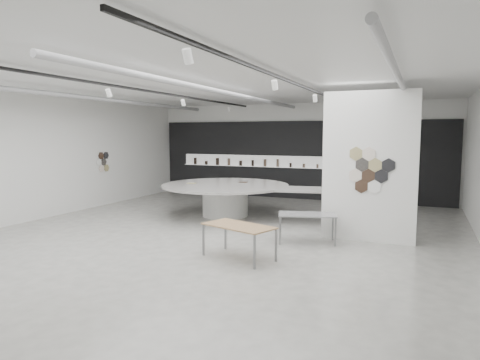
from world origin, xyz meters
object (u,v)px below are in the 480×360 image
at_px(partition_column, 369,167).
at_px(sample_table_wood, 239,228).
at_px(sample_table_stone, 307,216).
at_px(display_island, 228,195).
at_px(kitchen_counter, 373,191).

xyz_separation_m(partition_column, sample_table_wood, (-2.27, -2.66, -1.15)).
height_order(sample_table_wood, sample_table_stone, sample_table_wood).
bearing_deg(sample_table_wood, sample_table_stone, 62.50).
distance_m(display_island, kitchen_counter, 5.71).
relative_size(sample_table_wood, sample_table_stone, 1.12).
bearing_deg(kitchen_counter, sample_table_stone, -103.72).
distance_m(partition_column, display_island, 4.82).
bearing_deg(partition_column, sample_table_stone, -148.69).
xyz_separation_m(display_island, sample_table_wood, (2.17, -4.13, -0.01)).
relative_size(display_island, sample_table_stone, 3.78).
height_order(display_island, sample_table_stone, display_island).
height_order(partition_column, sample_table_wood, partition_column).
xyz_separation_m(sample_table_wood, kitchen_counter, (1.82, 8.20, -0.14)).
xyz_separation_m(partition_column, kitchen_counter, (-0.45, 5.55, -1.28)).
xyz_separation_m(partition_column, display_island, (-4.44, 1.47, -1.14)).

